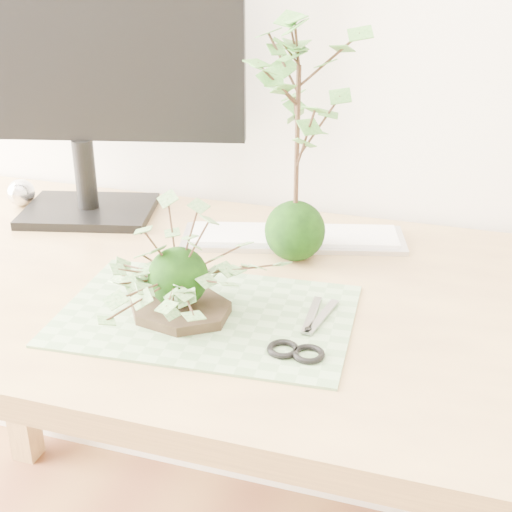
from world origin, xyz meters
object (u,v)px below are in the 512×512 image
at_px(ivy_kokedama, 177,251).
at_px(monitor, 75,51).
at_px(desk, 274,341).
at_px(keyboard, 293,237).
at_px(maple_kokedama, 299,82).

relative_size(ivy_kokedama, monitor, 0.51).
bearing_deg(monitor, desk, -39.99).
relative_size(ivy_kokedama, keyboard, 0.74).
height_order(maple_kokedama, monitor, monitor).
distance_m(maple_kokedama, monitor, 0.44).
xyz_separation_m(desk, ivy_kokedama, (-0.11, -0.11, 0.19)).
relative_size(maple_kokedama, keyboard, 1.03).
bearing_deg(ivy_kokedama, desk, 45.33).
distance_m(keyboard, monitor, 0.51).
relative_size(maple_kokedama, monitor, 0.70).
xyz_separation_m(maple_kokedama, keyboard, (-0.02, 0.07, -0.29)).
distance_m(desk, keyboard, 0.22).
relative_size(desk, ivy_kokedama, 5.27).
bearing_deg(keyboard, maple_kokedama, -88.44).
bearing_deg(keyboard, ivy_kokedama, -120.38).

